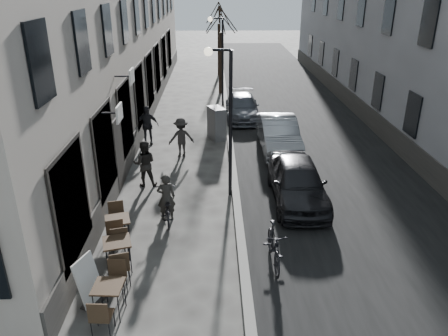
{
  "coord_description": "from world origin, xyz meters",
  "views": [
    {
      "loc": [
        -0.55,
        -7.79,
        7.0
      ],
      "look_at": [
        -0.26,
        4.21,
        1.8
      ],
      "focal_mm": 35.0,
      "sensor_mm": 36.0,
      "label": 1
    }
  ],
  "objects_px": {
    "bistro_set_a": "(109,297)",
    "moped": "(274,246)",
    "pedestrian_far": "(147,125)",
    "utility_cabinet": "(217,123)",
    "pedestrian_mid": "(181,137)",
    "tree_near": "(220,20)",
    "bistro_set_b": "(118,252)",
    "car_mid": "(279,134)",
    "tree_far": "(219,13)",
    "car_far": "(242,107)",
    "sign_board": "(90,285)",
    "car_near": "(298,181)",
    "pedestrian_near": "(145,163)",
    "streetlamp_near": "(225,108)",
    "streetlamp_far": "(220,52)",
    "bicycle": "(167,206)",
    "bistro_set_c": "(118,229)"
  },
  "relations": [
    {
      "from": "tree_near",
      "to": "bistro_set_a",
      "type": "xyz_separation_m",
      "value": [
        -2.83,
        -20.94,
        -4.18
      ]
    },
    {
      "from": "tree_far",
      "to": "bicycle",
      "type": "distance_m",
      "value": 23.14
    },
    {
      "from": "pedestrian_far",
      "to": "bistro_set_b",
      "type": "bearing_deg",
      "value": -94.11
    },
    {
      "from": "tree_near",
      "to": "moped",
      "type": "height_order",
      "value": "tree_near"
    },
    {
      "from": "bistro_set_a",
      "to": "bicycle",
      "type": "distance_m",
      "value": 4.35
    },
    {
      "from": "pedestrian_far",
      "to": "moped",
      "type": "distance_m",
      "value": 10.46
    },
    {
      "from": "tree_near",
      "to": "car_near",
      "type": "distance_m",
      "value": 16.18
    },
    {
      "from": "utility_cabinet",
      "to": "pedestrian_mid",
      "type": "bearing_deg",
      "value": -147.7
    },
    {
      "from": "bistro_set_a",
      "to": "utility_cabinet",
      "type": "relative_size",
      "value": 1.05
    },
    {
      "from": "car_mid",
      "to": "moped",
      "type": "height_order",
      "value": "car_mid"
    },
    {
      "from": "utility_cabinet",
      "to": "tree_near",
      "type": "bearing_deg",
      "value": 65.4
    },
    {
      "from": "utility_cabinet",
      "to": "bicycle",
      "type": "distance_m",
      "value": 7.76
    },
    {
      "from": "bistro_set_a",
      "to": "pedestrian_mid",
      "type": "bearing_deg",
      "value": 87.43
    },
    {
      "from": "moped",
      "to": "tree_far",
      "type": "bearing_deg",
      "value": 90.87
    },
    {
      "from": "tree_far",
      "to": "bistro_set_b",
      "type": "xyz_separation_m",
      "value": [
        -2.97,
        -25.24,
        -4.15
      ]
    },
    {
      "from": "bistro_set_a",
      "to": "moped",
      "type": "xyz_separation_m",
      "value": [
        3.92,
        1.83,
        0.07
      ]
    },
    {
      "from": "sign_board",
      "to": "car_near",
      "type": "bearing_deg",
      "value": 62.26
    },
    {
      "from": "utility_cabinet",
      "to": "pedestrian_far",
      "type": "height_order",
      "value": "pedestrian_far"
    },
    {
      "from": "tree_far",
      "to": "car_far",
      "type": "height_order",
      "value": "tree_far"
    },
    {
      "from": "streetlamp_far",
      "to": "bicycle",
      "type": "relative_size",
      "value": 2.81
    },
    {
      "from": "pedestrian_near",
      "to": "pedestrian_mid",
      "type": "distance_m",
      "value": 3.11
    },
    {
      "from": "streetlamp_near",
      "to": "tree_far",
      "type": "distance_m",
      "value": 21.05
    },
    {
      "from": "streetlamp_far",
      "to": "pedestrian_far",
      "type": "bearing_deg",
      "value": -117.06
    },
    {
      "from": "streetlamp_near",
      "to": "streetlamp_far",
      "type": "distance_m",
      "value": 12.0
    },
    {
      "from": "pedestrian_mid",
      "to": "tree_far",
      "type": "bearing_deg",
      "value": -110.51
    },
    {
      "from": "utility_cabinet",
      "to": "pedestrian_near",
      "type": "xyz_separation_m",
      "value": [
        -2.66,
        -5.06,
        0.1
      ]
    },
    {
      "from": "streetlamp_far",
      "to": "sign_board",
      "type": "bearing_deg",
      "value": -100.67
    },
    {
      "from": "bistro_set_b",
      "to": "tree_near",
      "type": "bearing_deg",
      "value": 65.67
    },
    {
      "from": "bistro_set_b",
      "to": "sign_board",
      "type": "height_order",
      "value": "sign_board"
    },
    {
      "from": "tree_far",
      "to": "car_near",
      "type": "height_order",
      "value": "tree_far"
    },
    {
      "from": "car_near",
      "to": "bistro_set_c",
      "type": "bearing_deg",
      "value": -154.95
    },
    {
      "from": "sign_board",
      "to": "car_far",
      "type": "relative_size",
      "value": 0.28
    },
    {
      "from": "tree_far",
      "to": "bistro_set_b",
      "type": "height_order",
      "value": "tree_far"
    },
    {
      "from": "pedestrian_near",
      "to": "car_near",
      "type": "xyz_separation_m",
      "value": [
        5.34,
        -1.38,
        -0.13
      ]
    },
    {
      "from": "bistro_set_a",
      "to": "bistro_set_b",
      "type": "xyz_separation_m",
      "value": [
        -0.14,
        1.7,
        0.03
      ]
    },
    {
      "from": "utility_cabinet",
      "to": "bistro_set_b",
      "type": "bearing_deg",
      "value": -127.16
    },
    {
      "from": "streetlamp_near",
      "to": "car_near",
      "type": "height_order",
      "value": "streetlamp_near"
    },
    {
      "from": "tree_near",
      "to": "pedestrian_far",
      "type": "distance_m",
      "value": 10.99
    },
    {
      "from": "tree_near",
      "to": "car_mid",
      "type": "distance_m",
      "value": 11.59
    },
    {
      "from": "car_mid",
      "to": "moped",
      "type": "distance_m",
      "value": 8.57
    },
    {
      "from": "streetlamp_far",
      "to": "bistro_set_b",
      "type": "relative_size",
      "value": 2.88
    },
    {
      "from": "bistro_set_c",
      "to": "bicycle",
      "type": "bearing_deg",
      "value": 33.29
    },
    {
      "from": "sign_board",
      "to": "utility_cabinet",
      "type": "height_order",
      "value": "utility_cabinet"
    },
    {
      "from": "streetlamp_far",
      "to": "bistro_set_a",
      "type": "distance_m",
      "value": 18.34
    },
    {
      "from": "streetlamp_near",
      "to": "car_near",
      "type": "xyz_separation_m",
      "value": [
        2.43,
        -0.52,
        -2.43
      ]
    },
    {
      "from": "utility_cabinet",
      "to": "car_far",
      "type": "xyz_separation_m",
      "value": [
        1.42,
        3.34,
        -0.14
      ]
    },
    {
      "from": "tree_near",
      "to": "pedestrian_mid",
      "type": "height_order",
      "value": "tree_near"
    },
    {
      "from": "sign_board",
      "to": "car_near",
      "type": "height_order",
      "value": "car_near"
    },
    {
      "from": "pedestrian_mid",
      "to": "bistro_set_b",
      "type": "bearing_deg",
      "value": 67.58
    },
    {
      "from": "car_near",
      "to": "tree_near",
      "type": "bearing_deg",
      "value": 99.23
    }
  ]
}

